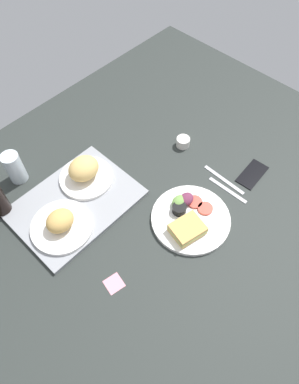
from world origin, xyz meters
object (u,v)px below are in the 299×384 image
object	(u,v)px
bread_plate_near	(61,224)
fork	(228,190)
serving_tray	(75,203)
drinking_glass	(15,168)
bread_plate_far	(85,172)
cell_phone	(252,174)
espresso_cup	(183,142)
knife	(224,180)
plate_with_salad	(189,218)
sticky_note	(114,283)

from	to	relation	value
bread_plate_near	fork	distance (cm)	63.39
serving_tray	drinking_glass	distance (cm)	27.18
bread_plate_far	drinking_glass	distance (cm)	26.57
cell_phone	bread_plate_far	bearing A→B (deg)	132.45
bread_plate_near	espresso_cup	bearing A→B (deg)	-4.71
drinking_glass	knife	size ratio (longest dim) A/B	0.70
serving_tray	bread_plate_near	bearing A→B (deg)	-153.06
espresso_cup	bread_plate_far	bearing A→B (deg)	158.73
bread_plate_far	bread_plate_near	bearing A→B (deg)	-152.23
plate_with_salad	fork	bearing A→B (deg)	-6.66
serving_tray	bread_plate_near	distance (cm)	11.65
plate_with_salad	sticky_note	distance (cm)	34.88
espresso_cup	sticky_note	world-z (taller)	espresso_cup
bread_plate_near	bread_plate_far	world-z (taller)	bread_plate_far
fork	espresso_cup	bearing A→B (deg)	-12.79
drinking_glass	fork	world-z (taller)	drinking_glass
bread_plate_near	cell_phone	size ratio (longest dim) A/B	1.52
fork	knife	world-z (taller)	same
bread_plate_near	fork	xyz separation A→B (cm)	(54.28, -32.49, -3.95)
bread_plate_far	drinking_glass	bearing A→B (deg)	131.13
bread_plate_near	sticky_note	size ratio (longest dim) A/B	3.92
bread_plate_far	sticky_note	distance (cm)	43.99
bread_plate_far	fork	distance (cm)	55.23
fork	knife	distance (cm)	5.00
bread_plate_near	bread_plate_far	distance (cm)	22.74
knife	fork	bearing A→B (deg)	144.51
serving_tray	sticky_note	distance (cm)	34.47
espresso_cup	drinking_glass	bearing A→B (deg)	148.22
drinking_glass	knife	world-z (taller)	drinking_glass
plate_with_salad	bread_plate_far	bearing A→B (deg)	108.41
cell_phone	sticky_note	distance (cm)	68.71
plate_with_salad	cell_phone	bearing A→B (deg)	-8.44
bread_plate_far	cell_phone	bearing A→B (deg)	-44.11
plate_with_salad	fork	size ratio (longest dim) A/B	1.69
cell_phone	serving_tray	bearing A→B (deg)	141.54
knife	sticky_note	xyz separation A→B (cm)	(-58.41, 0.90, -0.19)
drinking_glass	fork	distance (cm)	81.76
bread_plate_far	sticky_note	world-z (taller)	bread_plate_far
plate_with_salad	fork	world-z (taller)	plate_with_salad
serving_tray	fork	xyz separation A→B (cm)	(44.35, -37.54, -0.55)
bread_plate_near	plate_with_salad	world-z (taller)	bread_plate_near
sticky_note	bread_plate_near	bearing A→B (deg)	87.66
cell_phone	plate_with_salad	bearing A→B (deg)	168.12
bread_plate_near	plate_with_salad	distance (cm)	45.18
bread_plate_far	serving_tray	bearing A→B (deg)	-151.43
drinking_glass	fork	bearing A→B (deg)	-50.69
plate_with_salad	fork	xyz separation A→B (cm)	(20.66, -2.41, -1.45)
fork	sticky_note	distance (cm)	55.63
bread_plate_near	sticky_note	world-z (taller)	bread_plate_near
drinking_glass	espresso_cup	bearing A→B (deg)	-31.78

